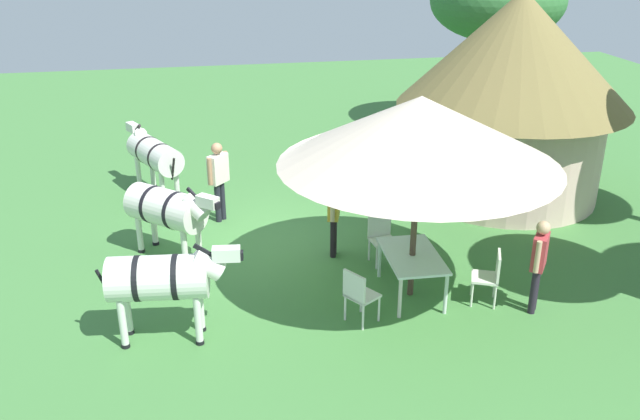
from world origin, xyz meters
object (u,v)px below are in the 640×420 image
Objects in this scene: striped_lounge_chair at (319,178)px; patio_dining_table at (412,259)px; zebra_nearest_camera at (168,209)px; zebra_toward_hut at (162,279)px; acacia_tree_left_background at (498,0)px; shade_umbrella at (420,131)px; patio_chair_near_lawn at (491,274)px; guest_beside_umbrella at (334,210)px; thatched_hut at (513,87)px; patio_chair_east_end at (381,235)px; zebra_by_umbrella at (154,154)px; standing_watcher at (218,175)px; patio_chair_west_end at (359,293)px; guest_behind_table at (539,258)px.

patio_dining_table is at bearing 120.40° from striped_lounge_chair.
zebra_nearest_camera reaches higher than patio_dining_table.
acacia_tree_left_background reaches higher than zebra_toward_hut.
patio_dining_table is (0.00, 0.00, -2.17)m from shade_umbrella.
guest_beside_umbrella is (-2.14, -2.13, 0.41)m from patio_chair_near_lawn.
zebra_toward_hut is at bearing -58.54° from thatched_hut.
zebra_by_umbrella reaches higher than patio_chair_east_end.
guest_beside_umbrella is 0.73× the size of zebra_toward_hut.
patio_dining_table is at bearing 80.52° from standing_watcher.
thatched_hut is 1.14× the size of shade_umbrella.
patio_chair_near_lawn is at bearing -72.84° from zebra_by_umbrella.
acacia_tree_left_background is at bearing -0.25° from patio_chair_near_lawn.
zebra_by_umbrella is (-5.94, -3.21, 0.49)m from patio_chair_west_end.
guest_beside_umbrella reaches higher than patio_chair_east_end.
zebra_toward_hut reaches higher than patio_dining_table.
zebra_toward_hut reaches higher than guest_beside_umbrella.
patio_chair_west_end is at bearing -87.84° from zebra_by_umbrella.
zebra_toward_hut reaches higher than zebra_by_umbrella.
shade_umbrella reaches higher than patio_dining_table.
patio_chair_east_end is at bearing -172.49° from patio_dining_table.
patio_chair_near_lawn is at bearing 104.67° from zebra_nearest_camera.
guest_beside_umbrella is 4.90m from zebra_by_umbrella.
shade_umbrella is at bearing 0.00° from patio_dining_table.
patio_dining_table is 1.65× the size of patio_chair_near_lawn.
patio_chair_west_end is 0.18× the size of acacia_tree_left_background.
thatched_hut is at bearing 127.66° from zebra_toward_hut.
guest_beside_umbrella reaches higher than zebra_nearest_camera.
standing_watcher reaches higher than zebra_toward_hut.
guest_behind_table is 8.60m from zebra_by_umbrella.
zebra_nearest_camera is 3.10m from zebra_by_umbrella.
guest_behind_table reaches higher than striped_lounge_chair.
zebra_nearest_camera is at bearing -76.33° from thatched_hut.
patio_chair_near_lawn is 5.76m from zebra_nearest_camera.
zebra_toward_hut is (0.07, -5.12, 0.49)m from patio_chair_near_lawn.
patio_chair_west_end is at bearing 57.57° from patio_chair_east_end.
patio_chair_west_end is at bearing 122.50° from guest_behind_table.
acacia_tree_left_background is at bearing 160.68° from thatched_hut.
zebra_toward_hut is at bearing 18.16° from patio_chair_east_end.
patio_chair_east_end is 0.94× the size of striped_lounge_chair.
zebra_nearest_camera is 11.53m from acacia_tree_left_background.
shade_umbrella reaches higher than zebra_nearest_camera.
patio_dining_table is at bearing 99.97° from guest_behind_table.
patio_chair_west_end is 1.00× the size of patio_chair_near_lawn.
acacia_tree_left_background is (-9.24, 3.98, 3.23)m from patio_chair_near_lawn.
striped_lounge_chair is at bearing 142.68° from patio_chair_west_end.
thatched_hut is 5.21m from acacia_tree_left_background.
patio_dining_table is 1.27m from patio_chair_east_end.
thatched_hut is at bearing -150.67° from patio_chair_east_end.
zebra_toward_hut reaches higher than striped_lounge_chair.
shade_umbrella is 5.03m from standing_watcher.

